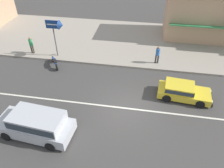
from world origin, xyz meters
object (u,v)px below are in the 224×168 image
Objects in this scene: minivan_silver_0 at (36,123)px; hatchback_yellow_2 at (182,91)px; arrow_signboard at (59,27)px; motorcycle_1 at (55,62)px; shopfront_mid_block at (199,10)px; pedestrian_far_end at (31,44)px; pedestrian_mid_kerb at (158,54)px.

minivan_silver_0 reaches higher than hatchback_yellow_2.
arrow_signboard is (-1.51, 8.77, 2.18)m from minivan_silver_0.
motorcycle_1 is 0.25× the size of shopfront_mid_block.
shopfront_mid_block is at bearing 27.94° from arrow_signboard.
minivan_silver_0 reaches higher than motorcycle_1.
hatchback_yellow_2 is at bearing -101.38° from shopfront_mid_block.
motorcycle_1 is at bearing -147.44° from shopfront_mid_block.
motorcycle_1 is 1.06× the size of pedestrian_far_end.
pedestrian_mid_kerb is 0.24× the size of shopfront_mid_block.
arrow_signboard is 0.51× the size of shopfront_mid_block.
arrow_signboard is at bearing -178.36° from pedestrian_mid_kerb.
motorcycle_1 is at bearing 103.53° from minivan_silver_0.
motorcycle_1 is at bearing -99.07° from arrow_signboard.
hatchback_yellow_2 is 2.42× the size of pedestrian_far_end.
pedestrian_mid_kerb reaches higher than hatchback_yellow_2.
pedestrian_mid_kerb is (-1.81, 4.16, 0.49)m from hatchback_yellow_2.
shopfront_mid_block is (2.12, 10.51, 2.27)m from hatchback_yellow_2.
hatchback_yellow_2 is at bearing -16.68° from pedestrian_far_end.
hatchback_yellow_2 is (8.80, 4.85, -0.26)m from minivan_silver_0.
pedestrian_mid_kerb is at bearing 0.82° from pedestrian_far_end.
pedestrian_mid_kerb reaches higher than motorcycle_1.
pedestrian_far_end is at bearing 178.54° from arrow_signboard.
minivan_silver_0 is 1.24× the size of hatchback_yellow_2.
motorcycle_1 is 3.27m from pedestrian_far_end.
arrow_signboard is 3.60m from pedestrian_far_end.
shopfront_mid_block reaches higher than pedestrian_far_end.
minivan_silver_0 is at bearing -151.12° from hatchback_yellow_2.
hatchback_yellow_2 is 11.30m from arrow_signboard.
shopfront_mid_block reaches higher than hatchback_yellow_2.
hatchback_yellow_2 is at bearing -12.92° from motorcycle_1.
shopfront_mid_block is (10.92, 15.37, 2.01)m from minivan_silver_0.
motorcycle_1 is 15.22m from shopfront_mid_block.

